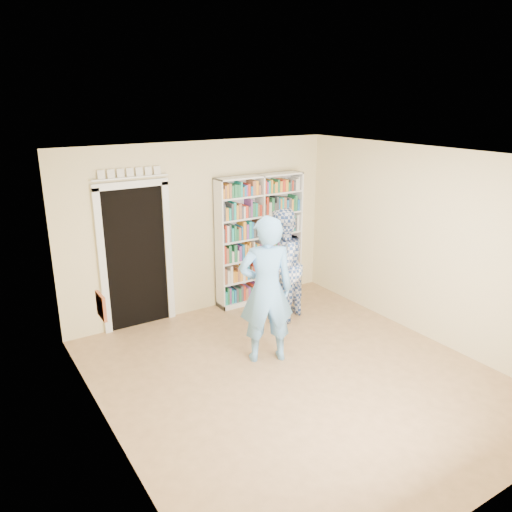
% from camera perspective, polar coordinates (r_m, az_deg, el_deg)
% --- Properties ---
extents(floor, '(5.00, 5.00, 0.00)m').
position_cam_1_polar(floor, '(6.41, 4.55, -13.55)').
color(floor, '#936C47').
rests_on(floor, ground).
extents(ceiling, '(5.00, 5.00, 0.00)m').
position_cam_1_polar(ceiling, '(5.51, 5.24, 11.17)').
color(ceiling, white).
rests_on(ceiling, wall_back).
extents(wall_back, '(4.50, 0.00, 4.50)m').
position_cam_1_polar(wall_back, '(7.87, -6.17, 3.13)').
color(wall_back, beige).
rests_on(wall_back, floor).
extents(wall_left, '(0.00, 5.00, 5.00)m').
position_cam_1_polar(wall_left, '(4.90, -16.81, -6.87)').
color(wall_left, beige).
rests_on(wall_left, floor).
extents(wall_right, '(0.00, 5.00, 5.00)m').
position_cam_1_polar(wall_right, '(7.35, 19.02, 1.19)').
color(wall_right, beige).
rests_on(wall_right, floor).
extents(bookshelf, '(1.55, 0.29, 2.13)m').
position_cam_1_polar(bookshelf, '(8.27, 0.41, 2.00)').
color(bookshelf, white).
rests_on(bookshelf, floor).
extents(doorway, '(1.10, 0.08, 2.43)m').
position_cam_1_polar(doorway, '(7.49, -13.60, 0.62)').
color(doorway, black).
rests_on(doorway, floor).
extents(wall_art, '(0.03, 0.25, 0.25)m').
position_cam_1_polar(wall_art, '(5.06, -17.28, -5.48)').
color(wall_art, maroon).
rests_on(wall_art, wall_left).
extents(man_blue, '(0.83, 0.70, 1.95)m').
position_cam_1_polar(man_blue, '(6.36, 1.18, -3.92)').
color(man_blue, '#66A6E4').
rests_on(man_blue, floor).
extents(man_plaid, '(1.07, 0.98, 1.77)m').
position_cam_1_polar(man_plaid, '(7.55, 2.87, -1.13)').
color(man_plaid, '#305095').
rests_on(man_plaid, floor).
extents(paper_sheet, '(0.17, 0.08, 0.26)m').
position_cam_1_polar(paper_sheet, '(7.47, 4.37, -1.39)').
color(paper_sheet, white).
rests_on(paper_sheet, man_plaid).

